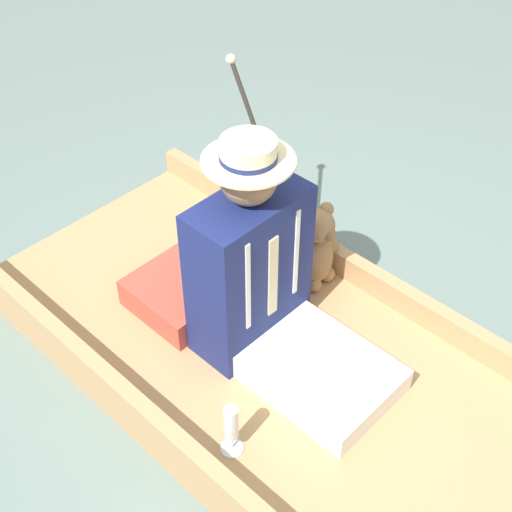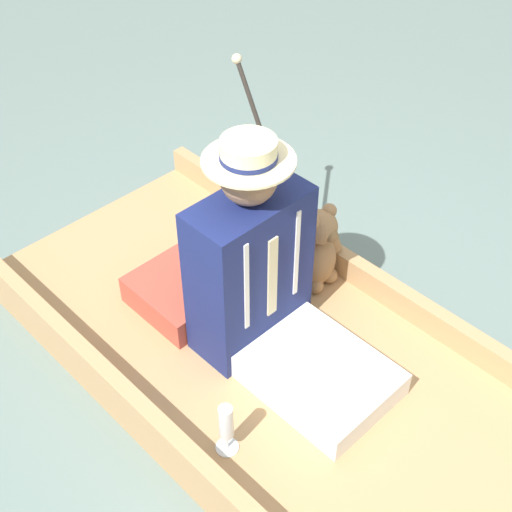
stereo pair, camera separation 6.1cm
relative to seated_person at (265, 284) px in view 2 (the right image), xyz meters
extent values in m
plane|color=slate|center=(0.02, 0.14, -0.45)|extent=(16.00, 16.00, 0.00)
cube|color=tan|center=(0.02, 0.14, -0.39)|extent=(1.17, 2.64, 0.12)
cube|color=tan|center=(-0.54, 0.14, -0.27)|extent=(0.06, 2.64, 0.12)
cube|color=tan|center=(0.58, 0.14, -0.27)|extent=(0.06, 2.64, 0.12)
cube|color=#B24738|center=(-0.01, -0.40, -0.26)|extent=(0.55, 0.38, 0.13)
cube|color=white|center=(0.00, 0.29, -0.27)|extent=(0.42, 0.52, 0.11)
cube|color=navy|center=(0.00, -0.08, 0.01)|extent=(0.46, 0.23, 0.67)
cube|color=beige|center=(0.00, 0.04, 0.06)|extent=(0.04, 0.01, 0.37)
cube|color=white|center=(-0.13, 0.04, 0.09)|extent=(0.02, 0.01, 0.40)
cube|color=white|center=(0.13, 0.04, 0.09)|extent=(0.02, 0.01, 0.40)
sphere|color=#936B4C|center=(0.00, -0.08, 0.44)|extent=(0.20, 0.20, 0.20)
cylinder|color=beige|center=(0.00, -0.08, 0.51)|extent=(0.32, 0.32, 0.01)
cylinder|color=beige|center=(0.00, -0.08, 0.55)|extent=(0.19, 0.19, 0.07)
cylinder|color=navy|center=(0.00, -0.08, 0.52)|extent=(0.19, 0.19, 0.02)
ellipsoid|color=#9E754C|center=(-0.41, -0.09, -0.20)|extent=(0.17, 0.14, 0.25)
sphere|color=#9E754C|center=(-0.41, -0.09, -0.01)|extent=(0.15, 0.15, 0.15)
sphere|color=olive|center=(-0.41, -0.03, -0.03)|extent=(0.06, 0.06, 0.06)
sphere|color=#9E754C|center=(-0.46, -0.09, 0.04)|extent=(0.06, 0.06, 0.06)
sphere|color=#9E754C|center=(-0.36, -0.09, 0.04)|extent=(0.06, 0.06, 0.06)
cylinder|color=#9E754C|center=(-0.50, -0.09, -0.16)|extent=(0.10, 0.06, 0.11)
cylinder|color=#9E754C|center=(-0.32, -0.09, -0.16)|extent=(0.10, 0.06, 0.11)
sphere|color=#9E754C|center=(-0.45, -0.06, -0.29)|extent=(0.07, 0.07, 0.07)
sphere|color=#9E754C|center=(-0.36, -0.06, -0.29)|extent=(0.07, 0.07, 0.07)
cylinder|color=silver|center=(0.43, 0.25, -0.32)|extent=(0.08, 0.08, 0.01)
cylinder|color=silver|center=(0.43, 0.25, -0.28)|extent=(0.01, 0.01, 0.07)
cylinder|color=silver|center=(0.43, 0.25, -0.17)|extent=(0.05, 0.05, 0.15)
cylinder|color=#2D2823|center=(-0.47, -0.42, 0.09)|extent=(0.02, 0.44, 0.84)
sphere|color=beige|center=(-0.47, -0.64, 0.51)|extent=(0.04, 0.04, 0.04)
camera|label=1|loc=(1.38, 1.28, 1.84)|focal=50.00mm
camera|label=2|loc=(1.34, 1.33, 1.84)|focal=50.00mm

